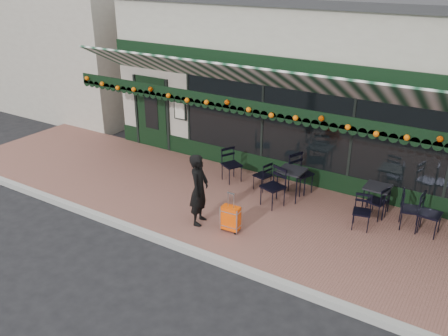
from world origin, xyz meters
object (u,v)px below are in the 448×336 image
Objects in this scene: chair_a_front at (362,212)px; chair_a_left at (377,202)px; cafe_table_b at (292,172)px; chair_solo at (232,165)px; cafe_table_a at (378,189)px; chair_b_left at (262,176)px; suitcase at (231,218)px; chair_b_right at (301,174)px; chair_a_right at (411,210)px; woman at (199,190)px; chair_b_front at (273,187)px; chair_a_extra at (430,214)px.

chair_a_left is at bearing 66.09° from chair_a_front.
chair_solo is at bearing 178.21° from cafe_table_b.
chair_a_front is at bearing -95.34° from cafe_table_a.
chair_b_left is at bearing -64.43° from chair_solo.
suitcase is 2.59m from chair_b_right.
suitcase reaches higher than chair_a_left.
chair_a_right is at bearing 30.17° from suitcase.
chair_a_front is 3.69m from chair_solo.
cafe_table_a is at bearing -59.52° from chair_solo.
chair_a_right reaches higher than chair_a_left.
cafe_table_b is 0.97× the size of chair_a_front.
woman is 2.16× the size of chair_b_left.
chair_b_left is 0.96m from chair_b_right.
chair_b_right is at bearing 140.82° from chair_a_front.
chair_solo is (-1.31, 2.18, 0.14)m from suitcase.
suitcase is at bearing -79.36° from chair_b_front.
chair_a_left is 0.88× the size of chair_solo.
chair_a_extra is 4.91m from chair_solo.
cafe_table_a is 0.92× the size of cafe_table_b.
chair_b_right is at bearing 79.71° from cafe_table_b.
chair_a_extra is 0.92× the size of chair_b_right.
chair_a_right is 0.88× the size of chair_b_right.
woman is 3.54m from chair_a_front.
chair_b_front is at bearing 77.32° from suitcase.
chair_a_right is 1.06m from chair_a_front.
chair_a_right is 1.13× the size of chair_a_front.
suitcase is 2.20m from chair_b_left.
chair_a_right is 0.96× the size of chair_a_extra.
woman is 1.90m from chair_b_front.
chair_a_left is at bearing 3.39° from cafe_table_b.
woman is 2.33m from chair_solo.
woman is at bearing -164.10° from chair_a_front.
suitcase is 2.83m from chair_a_front.
chair_a_front is 1.39m from chair_a_extra.
chair_a_extra is 0.96× the size of chair_b_front.
cafe_table_b is 2.07m from chair_a_left.
chair_a_extra is 1.02× the size of chair_solo.
suitcase is 2.55m from chair_solo.
woman is at bearing -40.38° from chair_a_left.
chair_b_front is at bearing -47.35° from woman.
chair_a_front is at bearing 30.39° from suitcase.
chair_b_right is 1.04× the size of chair_b_front.
chair_b_front reaches higher than cafe_table_b.
cafe_table_a is 0.72× the size of chair_b_front.
chair_b_left is (0.38, 2.22, -0.43)m from woman.
cafe_table_b is 0.82× the size of chair_a_extra.
chair_solo is (-1.54, 0.66, -0.03)m from chair_b_front.
chair_a_front is (3.10, 1.66, -0.42)m from woman.
chair_a_left is 0.82× the size of chair_b_front.
chair_a_right is (0.80, -0.24, -0.18)m from cafe_table_a.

